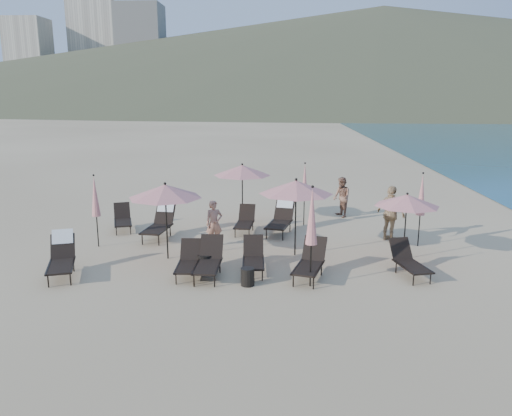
{
  "coord_description": "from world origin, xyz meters",
  "views": [
    {
      "loc": [
        -0.04,
        -13.06,
        4.91
      ],
      "look_at": [
        -0.83,
        3.5,
        1.1
      ],
      "focal_mm": 35.0,
      "sensor_mm": 36.0,
      "label": 1
    }
  ],
  "objects_px": {
    "umbrella_open_1": "(296,187)",
    "beachgoer_b": "(342,197)",
    "beachgoer_c": "(391,214)",
    "lounger_1": "(188,261)",
    "umbrella_closed_0": "(312,217)",
    "lounger_6": "(123,219)",
    "beachgoer_a": "(214,224)",
    "umbrella_closed_2": "(95,197)",
    "umbrella_open_2": "(407,200)",
    "lounger_7": "(160,221)",
    "lounger_5": "(409,261)",
    "umbrella_open_0": "(165,191)",
    "lounger_9": "(281,217)",
    "umbrella_closed_3": "(305,182)",
    "lounger_0": "(62,256)",
    "lounger_4": "(310,261)",
    "umbrella_closed_1": "(422,195)",
    "side_table_0": "(205,262)",
    "lounger_2": "(209,260)",
    "umbrella_open_3": "(242,170)",
    "side_table_1": "(248,277)",
    "lounger_3": "(253,257)",
    "lounger_8": "(245,221)"
  },
  "relations": [
    {
      "from": "lounger_9",
      "to": "umbrella_closed_2",
      "type": "height_order",
      "value": "umbrella_closed_2"
    },
    {
      "from": "umbrella_closed_0",
      "to": "beachgoer_b",
      "type": "distance_m",
      "value": 7.87
    },
    {
      "from": "lounger_7",
      "to": "lounger_5",
      "type": "bearing_deg",
      "value": -16.7
    },
    {
      "from": "lounger_2",
      "to": "beachgoer_c",
      "type": "distance_m",
      "value": 6.8
    },
    {
      "from": "side_table_0",
      "to": "lounger_2",
      "type": "bearing_deg",
      "value": -69.26
    },
    {
      "from": "side_table_1",
      "to": "umbrella_open_3",
      "type": "bearing_deg",
      "value": 95.45
    },
    {
      "from": "umbrella_open_1",
      "to": "side_table_1",
      "type": "xyz_separation_m",
      "value": [
        -1.31,
        -2.58,
        -1.91
      ]
    },
    {
      "from": "beachgoer_b",
      "to": "beachgoer_c",
      "type": "xyz_separation_m",
      "value": [
        1.26,
        -3.33,
        0.14
      ]
    },
    {
      "from": "umbrella_open_3",
      "to": "umbrella_closed_2",
      "type": "bearing_deg",
      "value": -144.21
    },
    {
      "from": "lounger_6",
      "to": "umbrella_closed_3",
      "type": "height_order",
      "value": "umbrella_closed_3"
    },
    {
      "from": "lounger_8",
      "to": "beachgoer_b",
      "type": "height_order",
      "value": "beachgoer_b"
    },
    {
      "from": "lounger_7",
      "to": "umbrella_closed_1",
      "type": "xyz_separation_m",
      "value": [
        8.73,
        -0.63,
        1.15
      ]
    },
    {
      "from": "umbrella_closed_1",
      "to": "side_table_0",
      "type": "height_order",
      "value": "umbrella_closed_1"
    },
    {
      "from": "beachgoer_a",
      "to": "lounger_0",
      "type": "bearing_deg",
      "value": -165.01
    },
    {
      "from": "umbrella_closed_0",
      "to": "umbrella_closed_2",
      "type": "distance_m",
      "value": 7.46
    },
    {
      "from": "umbrella_open_0",
      "to": "side_table_0",
      "type": "height_order",
      "value": "umbrella_open_0"
    },
    {
      "from": "lounger_9",
      "to": "side_table_0",
      "type": "relative_size",
      "value": 4.42
    },
    {
      "from": "umbrella_closed_2",
      "to": "lounger_5",
      "type": "bearing_deg",
      "value": -13.08
    },
    {
      "from": "lounger_4",
      "to": "lounger_6",
      "type": "distance_m",
      "value": 8.06
    },
    {
      "from": "lounger_6",
      "to": "beachgoer_a",
      "type": "relative_size",
      "value": 1.09
    },
    {
      "from": "beachgoer_a",
      "to": "lounger_7",
      "type": "bearing_deg",
      "value": 133.27
    },
    {
      "from": "lounger_7",
      "to": "umbrella_open_2",
      "type": "relative_size",
      "value": 0.95
    },
    {
      "from": "umbrella_open_2",
      "to": "umbrella_closed_0",
      "type": "relative_size",
      "value": 0.77
    },
    {
      "from": "umbrella_open_0",
      "to": "lounger_1",
      "type": "bearing_deg",
      "value": -57.17
    },
    {
      "from": "side_table_1",
      "to": "lounger_1",
      "type": "bearing_deg",
      "value": 157.73
    },
    {
      "from": "beachgoer_b",
      "to": "lounger_0",
      "type": "bearing_deg",
      "value": -69.44
    },
    {
      "from": "umbrella_open_0",
      "to": "umbrella_open_1",
      "type": "distance_m",
      "value": 3.92
    },
    {
      "from": "umbrella_open_1",
      "to": "beachgoer_b",
      "type": "xyz_separation_m",
      "value": [
        2.02,
        5.06,
        -1.34
      ]
    },
    {
      "from": "umbrella_open_1",
      "to": "umbrella_closed_1",
      "type": "bearing_deg",
      "value": 15.75
    },
    {
      "from": "lounger_9",
      "to": "lounger_5",
      "type": "bearing_deg",
      "value": -36.72
    },
    {
      "from": "lounger_5",
      "to": "lounger_9",
      "type": "distance_m",
      "value": 5.48
    },
    {
      "from": "umbrella_open_0",
      "to": "umbrella_open_3",
      "type": "bearing_deg",
      "value": 65.71
    },
    {
      "from": "lounger_4",
      "to": "umbrella_open_0",
      "type": "xyz_separation_m",
      "value": [
        -4.24,
        1.42,
        1.63
      ]
    },
    {
      "from": "lounger_1",
      "to": "umbrella_closed_3",
      "type": "height_order",
      "value": "umbrella_closed_3"
    },
    {
      "from": "lounger_0",
      "to": "lounger_6",
      "type": "distance_m",
      "value": 4.7
    },
    {
      "from": "umbrella_closed_1",
      "to": "beachgoer_c",
      "type": "bearing_deg",
      "value": 144.42
    },
    {
      "from": "lounger_9",
      "to": "lounger_1",
      "type": "bearing_deg",
      "value": -106.42
    },
    {
      "from": "lounger_2",
      "to": "lounger_6",
      "type": "relative_size",
      "value": 1.03
    },
    {
      "from": "lounger_9",
      "to": "beachgoer_c",
      "type": "bearing_deg",
      "value": 0.54
    },
    {
      "from": "lounger_6",
      "to": "umbrella_closed_1",
      "type": "xyz_separation_m",
      "value": [
        10.35,
        -1.52,
        1.3
      ]
    },
    {
      "from": "lounger_9",
      "to": "umbrella_closed_2",
      "type": "bearing_deg",
      "value": -148.21
    },
    {
      "from": "umbrella_open_3",
      "to": "side_table_0",
      "type": "distance_m",
      "value": 5.66
    },
    {
      "from": "side_table_0",
      "to": "lounger_1",
      "type": "bearing_deg",
      "value": -132.89
    },
    {
      "from": "umbrella_open_0",
      "to": "umbrella_closed_1",
      "type": "distance_m",
      "value": 8.15
    },
    {
      "from": "lounger_1",
      "to": "beachgoer_c",
      "type": "xyz_separation_m",
      "value": [
        6.27,
        3.62,
        0.54
      ]
    },
    {
      "from": "lounger_3",
      "to": "side_table_0",
      "type": "distance_m",
      "value": 1.4
    },
    {
      "from": "lounger_0",
      "to": "lounger_4",
      "type": "height_order",
      "value": "lounger_0"
    },
    {
      "from": "lounger_9",
      "to": "umbrella_open_0",
      "type": "xyz_separation_m",
      "value": [
        -3.46,
        -3.09,
        1.52
      ]
    },
    {
      "from": "side_table_0",
      "to": "lounger_4",
      "type": "bearing_deg",
      "value": -8.79
    },
    {
      "from": "beachgoer_a",
      "to": "umbrella_closed_2",
      "type": "bearing_deg",
      "value": 162.29
    }
  ]
}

